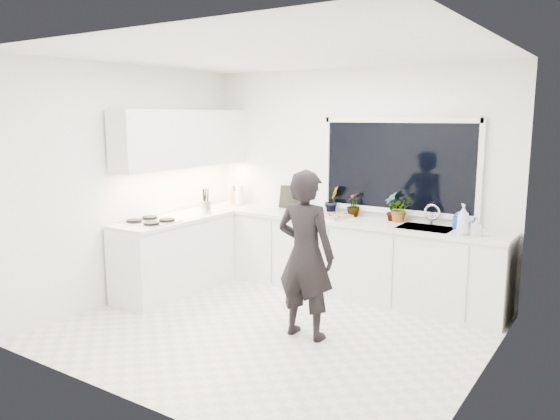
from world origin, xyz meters
The scene contains 25 objects.
floor centered at (0.00, 0.00, -0.01)m, with size 4.00×3.50×0.02m, color beige.
wall_back centered at (0.00, 1.76, 1.35)m, with size 4.00×0.02×2.70m, color white.
wall_left centered at (-2.01, 0.00, 1.35)m, with size 0.02×3.50×2.70m, color white.
wall_right centered at (2.01, 0.00, 1.35)m, with size 0.02×3.50×2.70m, color white.
ceiling centered at (0.00, 0.00, 2.71)m, with size 4.00×3.50×0.02m, color white.
window centered at (0.60, 1.73, 1.55)m, with size 1.80×0.02×1.00m, color black.
base_cabinets_back centered at (0.00, 1.45, 0.44)m, with size 3.92×0.58×0.88m, color white.
base_cabinets_left centered at (-1.67, 0.35, 0.44)m, with size 0.58×1.60×0.88m, color white.
countertop_back centered at (0.00, 1.44, 0.90)m, with size 3.94×0.62×0.04m, color silver.
countertop_left centered at (-1.67, 0.35, 0.90)m, with size 0.62×1.60×0.04m, color silver.
upper_cabinets centered at (-1.79, 0.70, 1.85)m, with size 0.34×2.10×0.70m, color white.
sink centered at (1.05, 1.45, 0.87)m, with size 0.58×0.42×0.14m, color silver.
faucet centered at (1.05, 1.65, 1.03)m, with size 0.03×0.03×0.22m, color silver.
stovetop centered at (-1.69, 0.00, 0.94)m, with size 0.56×0.48×0.03m, color black.
person centered at (0.36, 0.04, 0.82)m, with size 0.60×0.39×1.64m, color black.
pizza_tray centered at (-0.15, 1.42, 0.94)m, with size 0.51×0.37×0.03m, color silver.
pizza centered at (-0.15, 1.42, 0.95)m, with size 0.46×0.33×0.01m, color red.
watering_can centered at (1.37, 1.61, 0.98)m, with size 0.14×0.14×0.13m, color blue.
paper_towel_roll centered at (-1.60, 1.55, 1.05)m, with size 0.11×0.11×0.26m, color white.
knife_block centered at (-1.68, 1.59, 1.03)m, with size 0.13×0.10×0.22m, color brown.
utensil_crock centered at (-1.55, 0.80, 1.00)m, with size 0.13×0.13×0.16m, color #B3B3B8.
picture_frame_large centered at (-0.75, 1.69, 1.06)m, with size 0.22×0.02×0.28m, color black.
picture_frame_small centered at (-0.90, 1.69, 1.07)m, with size 0.25×0.02×0.30m, color black.
herb_plants centered at (0.36, 1.61, 1.08)m, with size 1.13×0.34×0.34m.
soap_bottles centered at (1.52, 1.30, 1.06)m, with size 0.28×0.17×0.32m.
Camera 1 is at (2.94, -4.31, 2.13)m, focal length 35.00 mm.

